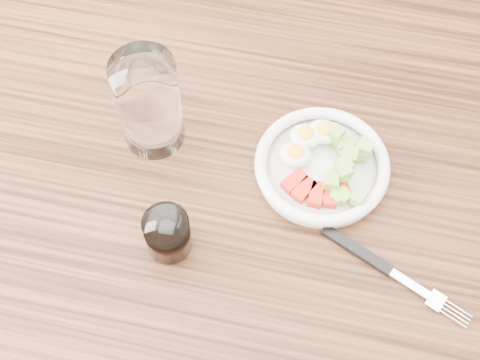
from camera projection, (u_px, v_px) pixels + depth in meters
name	position (u px, v px, depth m)	size (l,w,h in m)	color
ground	(243.00, 340.00, 1.61)	(4.00, 4.00, 0.00)	brown
dining_table	(245.00, 227.00, 1.02)	(1.50, 0.90, 0.77)	brown
bowl	(322.00, 164.00, 0.94)	(0.19, 0.19, 0.05)	white
fork	(376.00, 262.00, 0.88)	(0.21, 0.10, 0.01)	black
water_glass	(149.00, 103.00, 0.91)	(0.09, 0.09, 0.16)	white
coffee_glass	(168.00, 234.00, 0.87)	(0.06, 0.06, 0.07)	white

